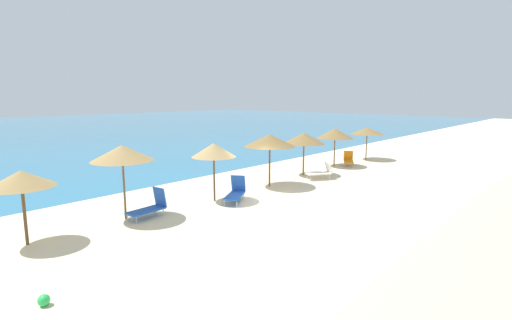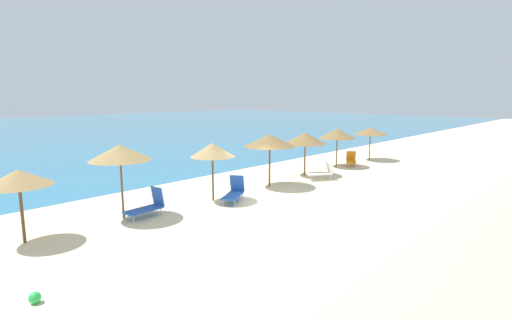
# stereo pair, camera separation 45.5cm
# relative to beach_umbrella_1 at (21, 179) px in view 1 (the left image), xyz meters

# --- Properties ---
(ground_plane) EXTENTS (160.00, 160.00, 0.00)m
(ground_plane) POSITION_rel_beach_umbrella_1_xyz_m (9.12, -2.26, -2.14)
(ground_plane) COLOR beige
(beach_umbrella_1) EXTENTS (2.01, 2.01, 2.41)m
(beach_umbrella_1) POSITION_rel_beach_umbrella_1_xyz_m (0.00, 0.00, 0.00)
(beach_umbrella_1) COLOR brown
(beach_umbrella_1) RESTS_ON ground_plane
(beach_umbrella_2) EXTENTS (2.33, 2.33, 2.88)m
(beach_umbrella_2) POSITION_rel_beach_umbrella_1_xyz_m (3.47, 0.03, 0.43)
(beach_umbrella_2) COLOR brown
(beach_umbrella_2) RESTS_ON ground_plane
(beach_umbrella_3) EXTENTS (1.98, 1.98, 2.63)m
(beach_umbrella_3) POSITION_rel_beach_umbrella_1_xyz_m (7.51, -0.58, 0.17)
(beach_umbrella_3) COLOR brown
(beach_umbrella_3) RESTS_ON ground_plane
(beach_umbrella_4) EXTENTS (2.65, 2.65, 2.74)m
(beach_umbrella_4) POSITION_rel_beach_umbrella_1_xyz_m (11.36, -0.59, 0.28)
(beach_umbrella_4) COLOR brown
(beach_umbrella_4) RESTS_ON ground_plane
(beach_umbrella_5) EXTENTS (2.50, 2.50, 2.54)m
(beach_umbrella_5) POSITION_rel_beach_umbrella_1_xyz_m (14.97, -0.20, 0.07)
(beach_umbrella_5) COLOR brown
(beach_umbrella_5) RESTS_ON ground_plane
(beach_umbrella_6) EXTENTS (2.43, 2.43, 2.56)m
(beach_umbrella_6) POSITION_rel_beach_umbrella_1_xyz_m (18.80, -0.04, 0.08)
(beach_umbrella_6) COLOR brown
(beach_umbrella_6) RESTS_ON ground_plane
(beach_umbrella_7) EXTENTS (2.42, 2.42, 2.39)m
(beach_umbrella_7) POSITION_rel_beach_umbrella_1_xyz_m (22.77, -0.38, -0.00)
(beach_umbrella_7) COLOR brown
(beach_umbrella_7) RESTS_ON ground_plane
(lounge_chair_0) EXTENTS (1.73, 1.38, 1.10)m
(lounge_chair_0) POSITION_rel_beach_umbrella_1_xyz_m (8.11, -1.31, -1.71)
(lounge_chair_0) COLOR blue
(lounge_chair_0) RESTS_ON ground_plane
(lounge_chair_1) EXTENTS (1.54, 1.26, 0.93)m
(lounge_chair_1) POSITION_rel_beach_umbrella_1_xyz_m (19.85, -0.54, -1.76)
(lounge_chair_1) COLOR orange
(lounge_chair_1) RESTS_ON ground_plane
(lounge_chair_2) EXTENTS (1.58, 0.75, 1.09)m
(lounge_chair_2) POSITION_rel_beach_umbrella_1_xyz_m (4.27, -0.42, -1.72)
(lounge_chair_2) COLOR blue
(lounge_chair_2) RESTS_ON ground_plane
(lounge_chair_3) EXTENTS (1.51, 1.23, 0.98)m
(lounge_chair_3) POSITION_rel_beach_umbrella_1_xyz_m (14.59, -1.69, -1.70)
(lounge_chair_3) COLOR white
(lounge_chair_3) RESTS_ON ground_plane
(beach_ball) EXTENTS (0.27, 0.27, 0.27)m
(beach_ball) POSITION_rel_beach_umbrella_1_xyz_m (-1.08, -4.32, -2.00)
(beach_ball) COLOR green
(beach_ball) RESTS_ON ground_plane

